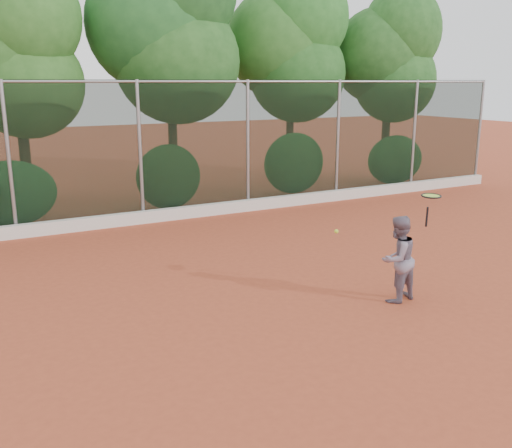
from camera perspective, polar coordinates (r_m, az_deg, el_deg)
name	(u,v)px	position (r m, az deg, el deg)	size (l,w,h in m)	color
ground	(288,319)	(8.64, 3.21, -9.50)	(80.00, 80.00, 0.00)	#A54326
concrete_curb	(146,217)	(14.55, -10.99, 0.70)	(24.00, 0.20, 0.30)	silver
tennis_player	(397,259)	(9.37, 13.96, -3.41)	(0.68, 0.53, 1.41)	slate
chainlink_fence	(140,148)	(14.43, -11.53, 7.46)	(24.09, 0.09, 3.50)	black
foliage_backdrop	(92,44)	(16.14, -16.10, 16.92)	(23.70, 3.63, 7.55)	#452D1A
tennis_racket	(431,198)	(9.34, 17.08, 2.47)	(0.41, 0.41, 0.53)	black
tennis_ball_in_flight	(336,231)	(8.69, 8.04, -0.74)	(0.06, 0.06, 0.06)	#C0E333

